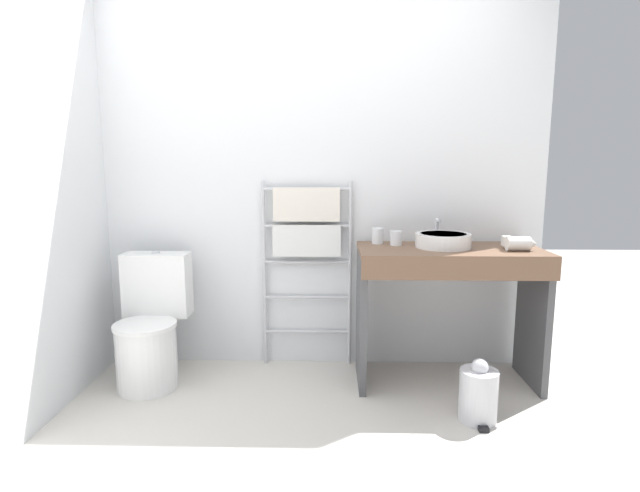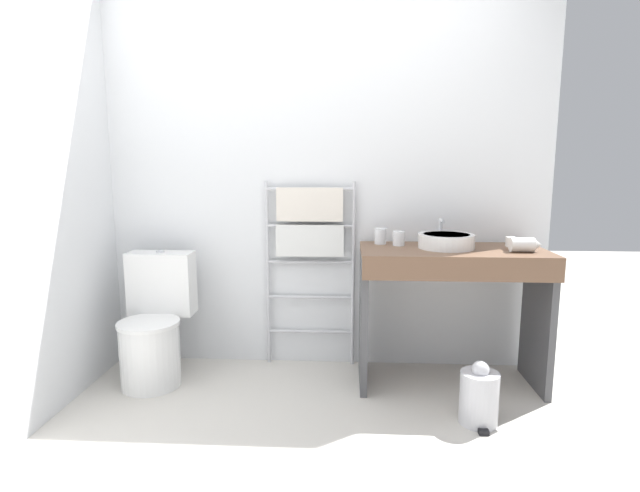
# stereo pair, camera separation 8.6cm
# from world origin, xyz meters

# --- Properties ---
(ground_plane) EXTENTS (12.00, 12.00, 0.00)m
(ground_plane) POSITION_xyz_m (0.00, 0.00, 0.00)
(ground_plane) COLOR beige
(wall_back) EXTENTS (2.97, 0.12, 2.57)m
(wall_back) POSITION_xyz_m (0.00, 1.43, 1.28)
(wall_back) COLOR silver
(wall_back) RESTS_ON ground_plane
(wall_side) EXTENTS (0.12, 2.04, 2.57)m
(wall_side) POSITION_xyz_m (-1.43, 0.69, 1.28)
(wall_side) COLOR silver
(wall_side) RESTS_ON ground_plane
(toilet) EXTENTS (0.41, 0.51, 0.79)m
(toilet) POSITION_xyz_m (-0.99, 1.02, 0.34)
(toilet) COLOR white
(toilet) RESTS_ON ground_plane
(towel_radiator) EXTENTS (0.59, 0.06, 1.23)m
(towel_radiator) POSITION_xyz_m (-0.05, 1.32, 0.88)
(towel_radiator) COLOR silver
(towel_radiator) RESTS_ON ground_plane
(vanity_counter) EXTENTS (1.08, 0.54, 0.84)m
(vanity_counter) POSITION_xyz_m (0.82, 1.06, 0.58)
(vanity_counter) COLOR brown
(vanity_counter) RESTS_ON ground_plane
(sink_basin) EXTENTS (0.33, 0.33, 0.08)m
(sink_basin) POSITION_xyz_m (0.78, 1.09, 0.88)
(sink_basin) COLOR white
(sink_basin) RESTS_ON vanity_counter
(faucet) EXTENTS (0.02, 0.10, 0.16)m
(faucet) POSITION_xyz_m (0.78, 1.27, 0.94)
(faucet) COLOR silver
(faucet) RESTS_ON vanity_counter
(cup_near_wall) EXTENTS (0.07, 0.07, 0.10)m
(cup_near_wall) POSITION_xyz_m (0.40, 1.23, 0.89)
(cup_near_wall) COLOR white
(cup_near_wall) RESTS_ON vanity_counter
(cup_near_edge) EXTENTS (0.07, 0.07, 0.09)m
(cup_near_edge) POSITION_xyz_m (0.51, 1.17, 0.88)
(cup_near_edge) COLOR white
(cup_near_edge) RESTS_ON vanity_counter
(hair_dryer) EXTENTS (0.18, 0.17, 0.08)m
(hair_dryer) POSITION_xyz_m (1.19, 1.00, 0.88)
(hair_dryer) COLOR white
(hair_dryer) RESTS_ON vanity_counter
(trash_bin) EXTENTS (0.20, 0.23, 0.34)m
(trash_bin) POSITION_xyz_m (0.88, 0.59, 0.15)
(trash_bin) COLOR silver
(trash_bin) RESTS_ON ground_plane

